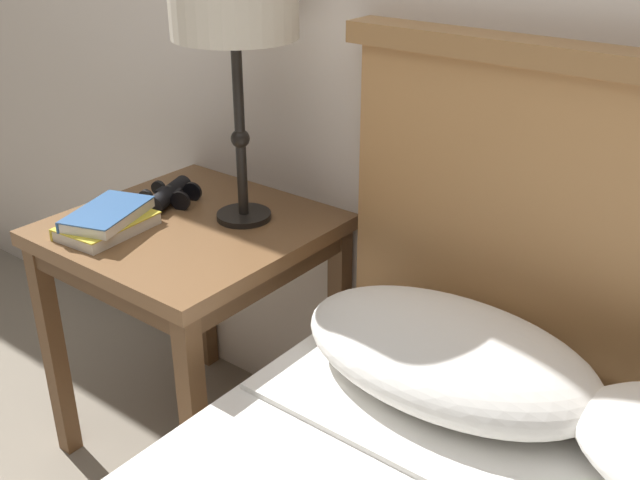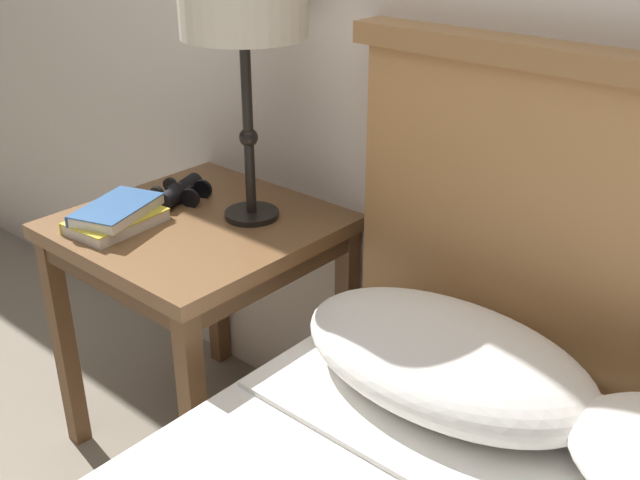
% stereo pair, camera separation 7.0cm
% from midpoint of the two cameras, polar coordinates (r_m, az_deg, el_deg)
% --- Properties ---
extents(nightstand, '(0.58, 0.58, 0.64)m').
position_cam_midpoint_polar(nightstand, '(1.83, -10.79, -1.13)').
color(nightstand, brown).
rests_on(nightstand, ground_plane).
extents(table_lamp, '(0.28, 0.28, 0.60)m').
position_cam_midpoint_polar(table_lamp, '(1.66, -7.84, 17.40)').
color(table_lamp, black).
rests_on(table_lamp, nightstand).
extents(book_on_nightstand, '(0.16, 0.22, 0.03)m').
position_cam_midpoint_polar(book_on_nightstand, '(1.79, -17.03, 1.03)').
color(book_on_nightstand, silver).
rests_on(book_on_nightstand, nightstand).
extents(book_stacked_on_top, '(0.19, 0.24, 0.03)m').
position_cam_midpoint_polar(book_stacked_on_top, '(1.78, -17.03, 1.91)').
color(book_stacked_on_top, silver).
rests_on(book_stacked_on_top, book_on_nightstand).
extents(binoculars_pair, '(0.16, 0.16, 0.05)m').
position_cam_midpoint_polar(binoculars_pair, '(1.91, -12.41, 3.42)').
color(binoculars_pair, black).
rests_on(binoculars_pair, nightstand).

